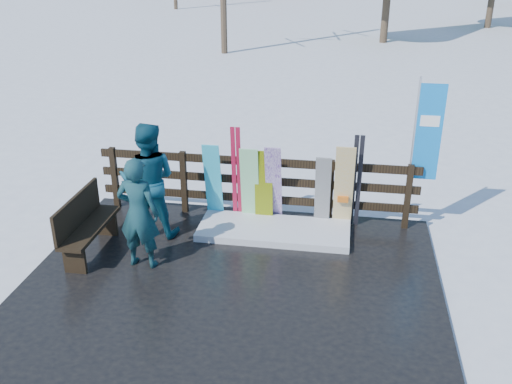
% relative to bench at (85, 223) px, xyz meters
% --- Properties ---
extents(ground, '(700.00, 700.00, 0.00)m').
position_rel_bench_xyz_m(ground, '(2.41, -0.51, -0.60)').
color(ground, white).
rests_on(ground, ground).
extents(deck, '(6.00, 5.00, 0.08)m').
position_rel_bench_xyz_m(deck, '(2.41, -0.51, -0.56)').
color(deck, black).
rests_on(deck, ground).
extents(fence, '(5.60, 0.10, 1.15)m').
position_rel_bench_xyz_m(fence, '(2.41, 1.69, 0.14)').
color(fence, black).
rests_on(fence, deck).
extents(snow_patch, '(2.53, 1.00, 0.12)m').
position_rel_bench_xyz_m(snow_patch, '(2.82, 1.09, -0.46)').
color(snow_patch, white).
rests_on(snow_patch, deck).
extents(bench, '(0.41, 1.50, 0.97)m').
position_rel_bench_xyz_m(bench, '(0.00, 0.00, 0.00)').
color(bench, black).
rests_on(bench, deck).
extents(snowboard_0, '(0.29, 0.30, 1.43)m').
position_rel_bench_xyz_m(snowboard_0, '(1.70, 1.47, 0.20)').
color(snowboard_0, '#30C5E5').
rests_on(snowboard_0, deck).
extents(snowboard_1, '(0.31, 0.25, 1.39)m').
position_rel_bench_xyz_m(snowboard_1, '(2.34, 1.47, 0.18)').
color(snowboard_1, white).
rests_on(snowboard_1, deck).
extents(snowboard_2, '(0.31, 0.18, 1.36)m').
position_rel_bench_xyz_m(snowboard_2, '(2.58, 1.47, 0.16)').
color(snowboard_2, '#CFEE00').
rests_on(snowboard_2, deck).
extents(snowboard_3, '(0.27, 0.45, 1.47)m').
position_rel_bench_xyz_m(snowboard_3, '(2.75, 1.47, 0.22)').
color(snowboard_3, white).
rests_on(snowboard_3, deck).
extents(snowboard_4, '(0.26, 0.28, 1.32)m').
position_rel_bench_xyz_m(snowboard_4, '(3.59, 1.47, 0.14)').
color(snowboard_4, black).
rests_on(snowboard_4, deck).
extents(snowboard_5, '(0.32, 0.34, 1.53)m').
position_rel_bench_xyz_m(snowboard_5, '(3.93, 1.47, 0.25)').
color(snowboard_5, silver).
rests_on(snowboard_5, deck).
extents(ski_pair_a, '(0.16, 0.18, 1.72)m').
position_rel_bench_xyz_m(ski_pair_a, '(2.10, 1.54, 0.35)').
color(ski_pair_a, '#A91436').
rests_on(ski_pair_a, deck).
extents(ski_pair_b, '(0.17, 0.26, 1.71)m').
position_rel_bench_xyz_m(ski_pair_b, '(4.13, 1.54, 0.34)').
color(ski_pair_b, black).
rests_on(ski_pair_b, deck).
extents(rental_flag, '(0.45, 0.04, 2.60)m').
position_rel_bench_xyz_m(rental_flag, '(5.16, 1.74, 1.09)').
color(rental_flag, silver).
rests_on(rental_flag, deck).
extents(person_front, '(0.65, 0.45, 1.73)m').
position_rel_bench_xyz_m(person_front, '(0.98, -0.21, 0.35)').
color(person_front, '#1B594E').
rests_on(person_front, deck).
extents(person_back, '(1.02, 0.84, 1.94)m').
position_rel_bench_xyz_m(person_back, '(0.79, 0.77, 0.45)').
color(person_back, navy).
rests_on(person_back, deck).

